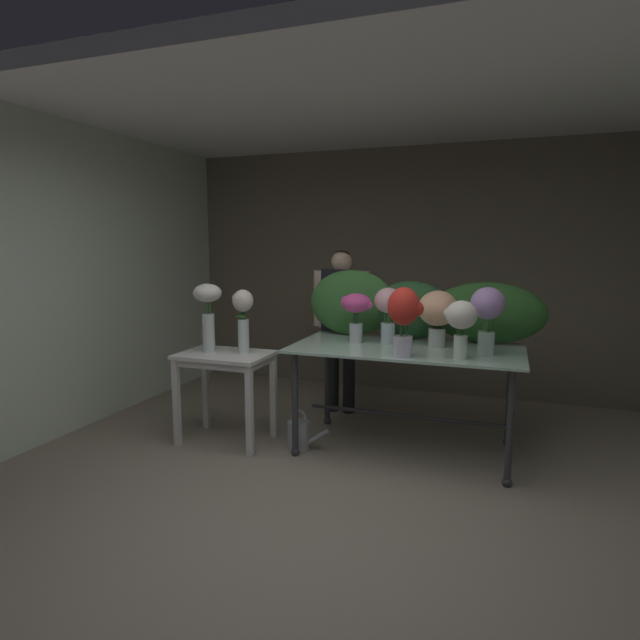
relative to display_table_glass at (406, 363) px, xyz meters
The scene contains 17 objects.
ground_plane 0.86m from the display_table_glass, 152.36° to the left, with size 7.30×7.30×0.00m, color gray.
wall_back 2.01m from the display_table_glass, 101.85° to the left, with size 5.12×0.12×2.74m, color #706656.
wall_left 3.03m from the display_table_glass, behind, with size 0.12×3.44×2.74m, color silver.
ceiling_slab 2.11m from the display_table_glass, 152.36° to the left, with size 5.24×3.44×0.12m, color silver.
display_table_glass is the anchor object (origin of this frame).
side_table_white 1.50m from the display_table_glass, 168.51° to the right, with size 0.76×0.53×0.77m.
florist 1.15m from the display_table_glass, 135.10° to the left, with size 0.57×0.24×1.62m.
foliage_backdrop 0.54m from the display_table_glass, 81.91° to the left, with size 2.00×0.29×0.58m.
vase_lilac_hydrangea 0.76m from the display_table_glass, ahead, with size 0.27×0.25×0.50m.
vase_ivory_lilies 0.68m from the display_table_glass, 36.15° to the right, with size 0.24×0.22×0.42m.
vase_peach_dahlias 0.47m from the display_table_glass, 23.14° to the left, with size 0.31×0.31×0.45m.
vase_fuchsia_snapdragons 0.59m from the display_table_glass, behind, with size 0.28×0.25×0.41m.
vase_scarlet_tulips 0.57m from the display_table_glass, 82.68° to the right, with size 0.26×0.23×0.51m.
vase_blush_peonies 0.46m from the display_table_glass, 151.47° to the left, with size 0.25×0.23×0.46m.
vase_white_roses_tall 1.70m from the display_table_glass, 169.56° to the right, with size 0.24×0.24×0.58m.
vase_cream_lisianthus_tall 1.39m from the display_table_glass, 169.45° to the right, with size 0.18×0.17×0.53m.
watering_can 1.05m from the display_table_glass, 161.30° to the right, with size 0.35×0.18×0.34m.
Camera 1 is at (1.12, -2.61, 1.67)m, focal length 29.29 mm.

